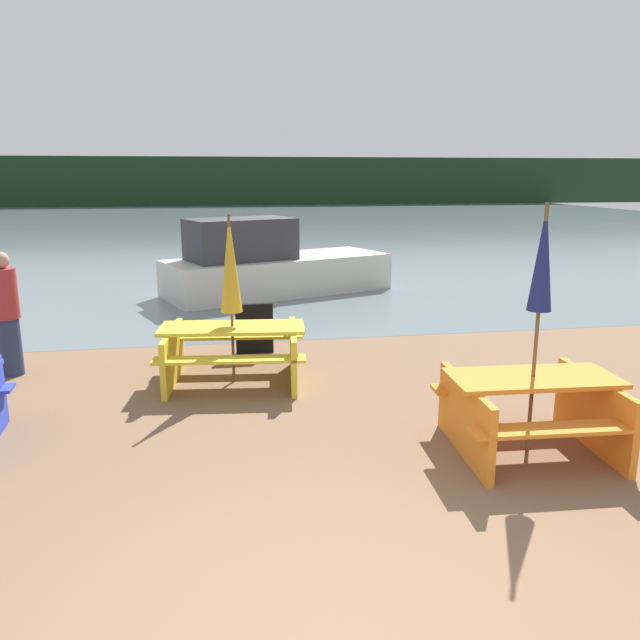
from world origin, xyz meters
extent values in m
cube|color=slate|center=(0.00, 31.82, 0.00)|extent=(60.00, 50.00, 0.00)
cube|color=#193319|center=(0.00, 51.82, 2.00)|extent=(80.00, 1.60, 4.00)
cube|color=orange|center=(2.37, 2.40, 0.73)|extent=(1.60, 0.78, 0.04)
cube|color=orange|center=(2.35, 1.85, 0.45)|extent=(1.58, 0.36, 0.04)
cube|color=orange|center=(2.40, 2.95, 0.45)|extent=(1.58, 0.36, 0.04)
cube|color=orange|center=(1.73, 2.43, 0.36)|extent=(0.14, 1.38, 0.71)
cube|color=orange|center=(3.02, 2.37, 0.36)|extent=(0.14, 1.38, 0.71)
cube|color=yellow|center=(-0.36, 4.95, 0.71)|extent=(1.88, 0.89, 0.04)
cube|color=yellow|center=(-0.41, 4.40, 0.46)|extent=(1.83, 0.47, 0.04)
cube|color=yellow|center=(-0.30, 5.49, 0.46)|extent=(1.83, 0.47, 0.04)
cube|color=yellow|center=(-1.12, 5.03, 0.35)|extent=(0.22, 1.38, 0.69)
cube|color=yellow|center=(0.41, 4.86, 0.35)|extent=(0.22, 1.38, 0.69)
cylinder|color=brown|center=(-0.36, 4.95, 1.07)|extent=(0.04, 0.04, 2.14)
cone|color=gold|center=(-0.36, 4.95, 1.53)|extent=(0.27, 0.27, 1.22)
cylinder|color=brown|center=(2.37, 2.40, 1.18)|extent=(0.04, 0.04, 2.36)
cone|color=navy|center=(2.37, 2.40, 1.87)|extent=(0.22, 0.22, 0.97)
cube|color=beige|center=(0.85, 10.99, 0.40)|extent=(5.28, 3.47, 0.81)
cube|color=#333338|center=(0.02, 10.66, 1.25)|extent=(2.49, 1.95, 0.88)
cylinder|color=#283351|center=(-3.24, 5.72, 0.39)|extent=(0.28, 0.28, 0.77)
cylinder|color=maroon|center=(-3.24, 5.72, 1.10)|extent=(0.33, 0.33, 0.66)
sphere|color=tan|center=(-3.24, 5.72, 1.53)|extent=(0.21, 0.21, 0.21)
cube|color=black|center=(0.00, 6.22, 0.38)|extent=(0.55, 0.08, 0.75)
camera|label=1|loc=(-0.54, -2.77, 2.61)|focal=35.00mm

